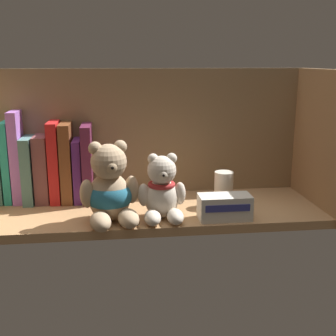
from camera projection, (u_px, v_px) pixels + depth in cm
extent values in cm
cube|color=tan|center=(151.00, 212.00, 101.05)|extent=(78.14, 25.24, 2.00)
cube|color=olive|center=(146.00, 136.00, 109.92)|extent=(80.54, 1.20, 33.64)
cube|color=tan|center=(319.00, 142.00, 101.82)|extent=(1.60, 27.64, 33.64)
cube|color=teal|center=(9.00, 161.00, 104.33)|extent=(1.79, 9.17, 19.56)
cube|color=#B16ED0|center=(18.00, 156.00, 104.29)|extent=(2.22, 10.12, 22.04)
cube|color=slate|center=(31.00, 168.00, 105.34)|extent=(2.43, 13.07, 15.94)
cube|color=brown|center=(44.00, 167.00, 105.67)|extent=(3.18, 11.89, 16.21)
cube|color=red|center=(56.00, 160.00, 105.62)|extent=(2.39, 12.57, 19.51)
cube|color=brown|center=(68.00, 161.00, 106.00)|extent=(2.60, 13.07, 19.11)
cube|color=#592572|center=(79.00, 168.00, 106.78)|extent=(1.90, 12.84, 15.12)
cube|color=#642342|center=(88.00, 161.00, 106.62)|extent=(2.31, 14.79, 18.74)
ellipsoid|color=tan|center=(109.00, 197.00, 91.91)|extent=(9.00, 8.26, 10.58)
sphere|color=tan|center=(109.00, 162.00, 89.53)|extent=(7.53, 7.53, 7.53)
sphere|color=tan|center=(95.00, 148.00, 88.50)|extent=(2.82, 2.82, 2.82)
sphere|color=tan|center=(120.00, 147.00, 90.10)|extent=(2.82, 2.82, 2.82)
sphere|color=tan|center=(111.00, 167.00, 87.18)|extent=(2.82, 2.82, 2.82)
sphere|color=black|center=(112.00, 168.00, 86.25)|extent=(0.99, 0.99, 0.99)
ellipsoid|color=tan|center=(100.00, 222.00, 87.22)|extent=(5.55, 7.75, 3.76)
ellipsoid|color=tan|center=(129.00, 218.00, 89.00)|extent=(5.55, 7.75, 3.76)
ellipsoid|color=tan|center=(87.00, 194.00, 89.65)|extent=(3.60, 3.60, 6.11)
ellipsoid|color=tan|center=(132.00, 190.00, 92.55)|extent=(3.60, 3.60, 6.11)
ellipsoid|color=teal|center=(109.00, 196.00, 91.85)|extent=(9.74, 9.00, 7.41)
ellipsoid|color=beige|center=(162.00, 198.00, 93.91)|extent=(7.43, 6.82, 8.75)
sphere|color=beige|center=(162.00, 170.00, 91.92)|extent=(6.22, 6.22, 6.22)
sphere|color=beige|center=(151.00, 159.00, 91.48)|extent=(2.33, 2.33, 2.33)
sphere|color=beige|center=(172.00, 158.00, 92.03)|extent=(2.33, 2.33, 2.33)
sphere|color=beige|center=(163.00, 175.00, 89.89)|extent=(2.33, 2.33, 2.33)
sphere|color=black|center=(163.00, 175.00, 89.09)|extent=(0.82, 0.82, 0.82)
ellipsoid|color=beige|center=(153.00, 218.00, 90.29)|extent=(3.57, 5.87, 3.11)
ellipsoid|color=beige|center=(175.00, 217.00, 90.91)|extent=(3.57, 5.87, 3.11)
ellipsoid|color=beige|center=(144.00, 195.00, 92.72)|extent=(2.56, 2.56, 5.05)
ellipsoid|color=beige|center=(180.00, 193.00, 93.72)|extent=(2.56, 2.56, 5.05)
torus|color=#AB2A2A|center=(162.00, 184.00, 93.14)|extent=(5.97, 5.97, 1.12)
cylinder|color=silver|center=(224.00, 189.00, 101.79)|extent=(4.41, 4.41, 8.22)
cube|color=silver|center=(225.00, 207.00, 93.37)|extent=(11.29, 5.46, 5.39)
cube|color=#33388C|center=(228.00, 208.00, 90.50)|extent=(9.59, 0.16, 1.51)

